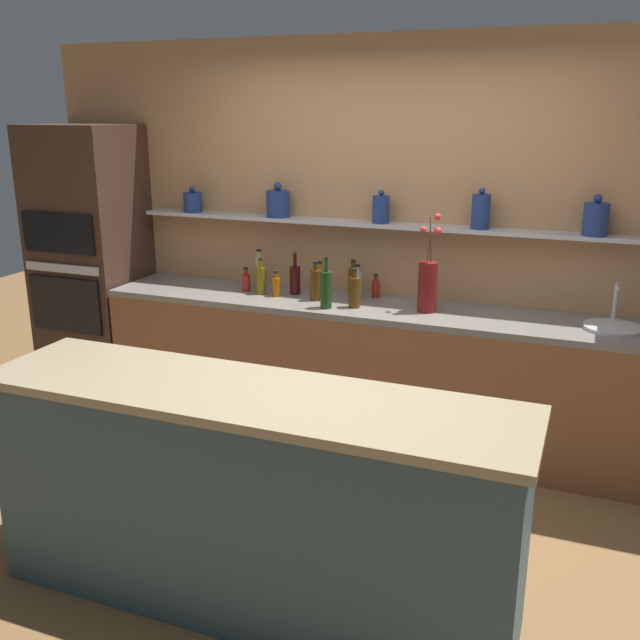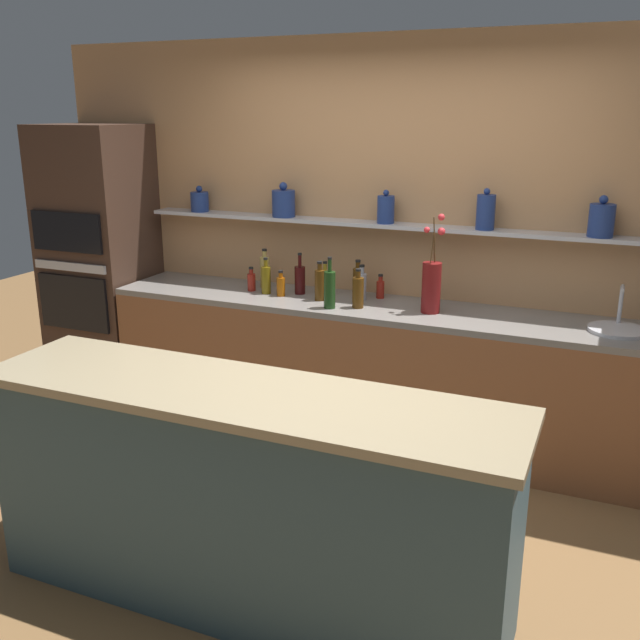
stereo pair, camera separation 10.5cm
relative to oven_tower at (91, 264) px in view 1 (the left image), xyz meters
name	(u,v)px [view 1 (the left image)]	position (x,y,z in m)	size (l,w,h in m)	color
ground_plane	(303,531)	(2.24, -1.24, -1.02)	(12.00, 12.00, 0.00)	brown
back_wall_unit	(393,237)	(2.24, 0.36, 0.29)	(5.20, 0.28, 2.60)	tan
back_counter_unit	(363,370)	(2.16, 0.00, -0.56)	(3.56, 0.62, 0.92)	brown
island_counter	(250,500)	(2.24, -1.82, -0.50)	(2.37, 0.61, 1.02)	#334C56
oven_tower	(91,264)	(0.00, 0.00, 0.00)	(0.72, 0.64, 2.03)	#3D281E
flower_vase	(428,284)	(2.57, -0.02, 0.08)	(0.13, 0.12, 0.62)	maroon
sink_fixture	(613,325)	(3.66, 0.01, -0.07)	(0.33, 0.33, 0.25)	#B7B7BC
bottle_spirit_0	(259,272)	(1.33, 0.14, 0.02)	(0.07, 0.07, 0.28)	tan
bottle_spirit_1	(354,292)	(2.12, -0.10, 0.01)	(0.07, 0.07, 0.25)	#4C2D0C
bottle_sauce_2	(246,282)	(1.29, 0.03, -0.03)	(0.06, 0.06, 0.17)	maroon
bottle_oil_3	(261,280)	(1.42, 0.00, 0.00)	(0.06, 0.06, 0.25)	brown
bottle_spirit_4	(315,284)	(1.83, -0.02, 0.01)	(0.07, 0.07, 0.26)	#4C2D0C
bottle_sauce_5	(276,286)	(1.54, -0.02, -0.02)	(0.06, 0.06, 0.18)	#9E4C0A
bottle_wine_6	(295,279)	(1.63, 0.08, 0.01)	(0.07, 0.07, 0.28)	#380C0C
bottle_wine_7	(326,289)	(1.96, -0.18, 0.03)	(0.07, 0.07, 0.33)	#193814
bottle_sauce_8	(376,288)	(2.18, 0.19, -0.03)	(0.05, 0.05, 0.16)	maroon
bottle_spirit_9	(353,281)	(2.02, 0.17, 0.01)	(0.07, 0.07, 0.25)	#4C2D0C
bottle_spirit_10	(357,285)	(2.08, 0.09, 0.00)	(0.06, 0.06, 0.24)	gray
bottle_oil_11	(320,282)	(1.81, 0.11, 0.00)	(0.05, 0.05, 0.24)	olive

